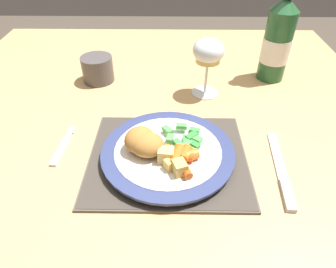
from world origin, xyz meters
name	(u,v)px	position (x,y,z in m)	size (l,w,h in m)	color
ground_plane	(161,254)	(0.00, 0.00, 0.00)	(6.00, 6.00, 0.00)	#4C4238
dining_table	(157,130)	(0.00, 0.00, 0.65)	(1.17, 1.04, 0.74)	tan
placemat	(168,158)	(0.03, -0.21, 0.74)	(0.31, 0.27, 0.01)	brown
dinner_plate	(168,153)	(0.03, -0.21, 0.76)	(0.26, 0.26, 0.02)	white
breaded_croquettes	(143,142)	(-0.01, -0.21, 0.79)	(0.09, 0.09, 0.05)	tan
green_beans_pile	(186,139)	(0.07, -0.18, 0.77)	(0.08, 0.08, 0.02)	green
glazed_carrots	(181,157)	(0.06, -0.24, 0.78)	(0.07, 0.08, 0.02)	orange
fork	(62,148)	(-0.19, -0.18, 0.74)	(0.02, 0.12, 0.01)	silver
table_knife	(282,174)	(0.25, -0.25, 0.74)	(0.04, 0.21, 0.01)	silver
wine_glass	(208,54)	(0.13, 0.05, 0.85)	(0.08, 0.08, 0.15)	silver
bottle	(278,41)	(0.32, 0.14, 0.85)	(0.08, 0.08, 0.28)	#23562D
roast_potatoes	(171,161)	(0.04, -0.25, 0.78)	(0.06, 0.06, 0.03)	#DBB256
drinking_cup	(98,68)	(-0.17, 0.11, 0.78)	(0.09, 0.09, 0.07)	#4C4747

